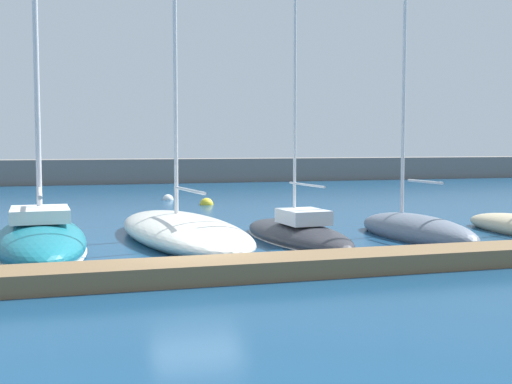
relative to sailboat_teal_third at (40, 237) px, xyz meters
The scene contains 9 objects.
ground_plane 6.25m from the sailboat_teal_third, 47.21° to the right, with size 120.00×120.00×0.00m, color navy.
dock_pier 7.59m from the sailboat_teal_third, 56.06° to the right, with size 30.94×1.61×0.50m, color brown.
breakwater_seawall 36.39m from the sailboat_teal_third, 83.31° to the left, with size 108.00×3.76×2.09m, color slate.
sailboat_teal_third is the anchor object (origin of this frame).
sailboat_ivory_fourth 4.77m from the sailboat_teal_third, ahead, with size 4.72×10.83×16.48m.
sailboat_charcoal_fifth 8.65m from the sailboat_teal_third, ahead, with size 2.99×7.37×15.12m.
sailboat_slate_sixth 13.07m from the sailboat_teal_third, ahead, with size 2.64×6.64×10.52m.
mooring_buoy_white 18.86m from the sailboat_teal_third, 68.57° to the left, with size 0.69×0.69×0.69m, color white.
mooring_buoy_yellow 16.15m from the sailboat_teal_third, 58.38° to the left, with size 0.77×0.77×0.77m, color yellow.
Camera 1 is at (-3.54, -17.71, 3.41)m, focal length 46.23 mm.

